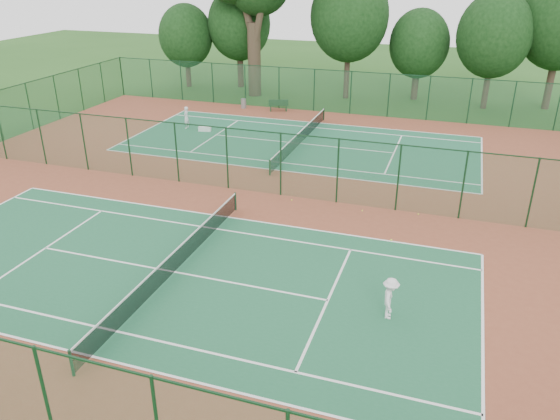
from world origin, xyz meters
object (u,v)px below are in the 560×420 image
object	(u,v)px
kit_bag	(205,129)
bench	(278,105)
player_near	(390,298)
player_far	(186,117)
trash_bin	(244,103)

from	to	relation	value
kit_bag	bench	bearing A→B (deg)	56.25
bench	player_near	bearing A→B (deg)	-82.75
player_far	player_near	bearing A→B (deg)	37.30
player_far	bench	bearing A→B (deg)	139.12
trash_bin	bench	bearing A→B (deg)	-1.34
trash_bin	bench	distance (m)	3.18
player_near	player_far	world-z (taller)	player_far
trash_bin	kit_bag	size ratio (longest dim) A/B	0.87
trash_bin	bench	world-z (taller)	bench
player_far	bench	world-z (taller)	player_far
player_near	bench	distance (m)	29.30
trash_bin	player_far	bearing A→B (deg)	-104.02
player_far	trash_bin	size ratio (longest dim) A/B	2.06
player_far	trash_bin	distance (m)	7.30
kit_bag	player_far	bearing A→B (deg)	159.81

